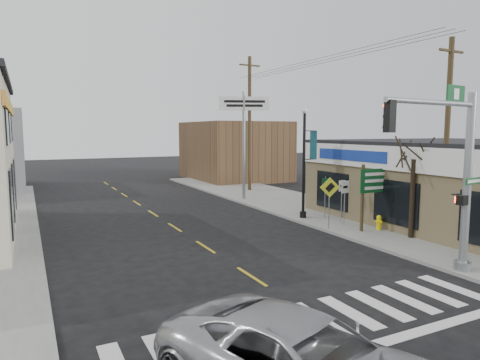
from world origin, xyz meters
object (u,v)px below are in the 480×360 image
traffic_signal_pole (454,164)px  utility_pole_near (447,140)px  guide_sign (375,188)px  dance_center_sign (244,119)px  bare_tree (415,145)px  fire_hydrant (379,222)px  utility_pole_far (250,123)px  lamp_post (305,155)px

traffic_signal_pole → utility_pole_near: (3.16, 2.75, 0.68)m
guide_sign → dance_center_sign: dance_center_sign is taller
bare_tree → utility_pole_near: (0.47, -1.16, 0.23)m
fire_hydrant → dance_center_sign: 12.31m
utility_pole_far → guide_sign: bearing=-97.8°
guide_sign → utility_pole_near: size_ratio=0.37×
bare_tree → utility_pole_far: size_ratio=0.50×
fire_hydrant → utility_pole_near: size_ratio=0.08×
guide_sign → utility_pole_far: 15.12m
traffic_signal_pole → guide_sign: 6.37m
lamp_post → dance_center_sign: bearing=89.3°
dance_center_sign → utility_pole_far: 4.36m
dance_center_sign → bare_tree: (1.54, -12.87, -1.37)m
traffic_signal_pole → fire_hydrant: 6.94m
fire_hydrant → utility_pole_near: (0.64, -2.87, 3.87)m
dance_center_sign → fire_hydrant: bearing=-61.1°
guide_sign → utility_pole_far: utility_pole_far is taller
fire_hydrant → utility_pole_far: (1.00, 14.82, 4.88)m
guide_sign → lamp_post: (-1.25, 3.84, 1.37)m
utility_pole_near → guide_sign: bearing=103.3°
traffic_signal_pole → utility_pole_near: size_ratio=0.72×
lamp_post → traffic_signal_pole: bearing=-96.3°
lamp_post → dance_center_sign: dance_center_sign is taller
utility_pole_near → dance_center_sign: bearing=95.4°
lamp_post → utility_pole_near: (2.10, -6.81, 0.90)m
guide_sign → dance_center_sign: size_ratio=0.43×
fire_hydrant → bare_tree: 4.03m
bare_tree → lamp_post: bearing=106.1°
guide_sign → dance_center_sign: (-1.15, 11.06, 3.40)m
fire_hydrant → utility_pole_far: bearing=86.2°
lamp_post → utility_pole_near: size_ratio=0.70×
traffic_signal_pole → guide_sign: size_ratio=1.93×
guide_sign → utility_pole_far: bearing=86.5°
dance_center_sign → guide_sign: bearing=-62.1°
utility_pole_far → dance_center_sign: bearing=-126.0°
bare_tree → guide_sign: bearing=102.0°
dance_center_sign → utility_pole_far: utility_pole_far is taller
bare_tree → dance_center_sign: bearing=96.8°
traffic_signal_pole → bare_tree: bearing=48.6°
guide_sign → dance_center_sign: 11.62m
guide_sign → fire_hydrant: (0.22, -0.10, -1.61)m
utility_pole_near → utility_pole_far: bearing=86.1°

